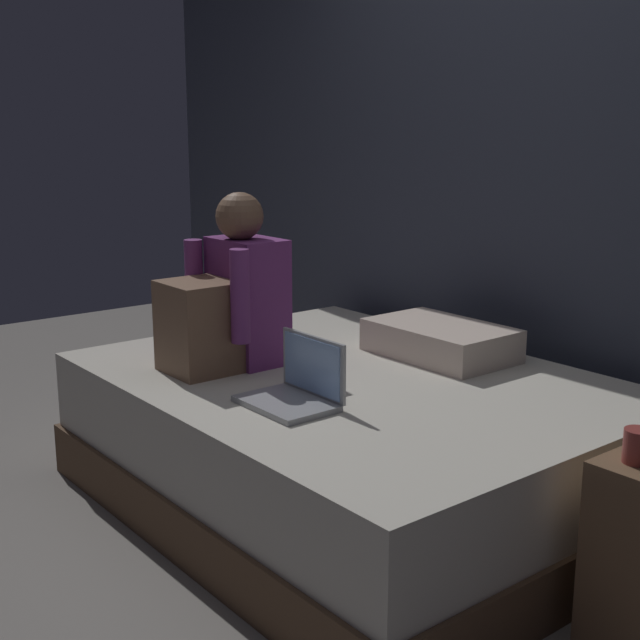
# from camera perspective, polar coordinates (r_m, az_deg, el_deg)

# --- Properties ---
(ground_plane) EXTENTS (8.00, 8.00, 0.00)m
(ground_plane) POSITION_cam_1_polar(r_m,az_deg,el_deg) (2.98, 0.11, -15.06)
(ground_plane) COLOR gray
(wall_back) EXTENTS (5.60, 0.10, 2.70)m
(wall_back) POSITION_cam_1_polar(r_m,az_deg,el_deg) (3.51, 15.90, 11.64)
(wall_back) COLOR #383D4C
(wall_back) RESTS_ON ground_plane
(bed) EXTENTS (2.00, 1.50, 0.51)m
(bed) POSITION_cam_1_polar(r_m,az_deg,el_deg) (3.20, 2.08, -8.16)
(bed) COLOR brown
(bed) RESTS_ON ground_plane
(person_sitting) EXTENTS (0.39, 0.44, 0.66)m
(person_sitting) POSITION_cam_1_polar(r_m,az_deg,el_deg) (3.20, -6.21, 1.28)
(person_sitting) COLOR #75337A
(person_sitting) RESTS_ON bed
(laptop) EXTENTS (0.32, 0.23, 0.22)m
(laptop) POSITION_cam_1_polar(r_m,az_deg,el_deg) (2.79, -1.56, -4.58)
(laptop) COLOR #9EA0A5
(laptop) RESTS_ON bed
(pillow) EXTENTS (0.56, 0.36, 0.13)m
(pillow) POSITION_cam_1_polar(r_m,az_deg,el_deg) (3.38, 8.11, -1.36)
(pillow) COLOR beige
(pillow) RESTS_ON bed
(mug) EXTENTS (0.08, 0.08, 0.09)m
(mug) POSITION_cam_1_polar(r_m,az_deg,el_deg) (2.34, 20.63, -7.96)
(mug) COLOR #933833
(mug) RESTS_ON nightstand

